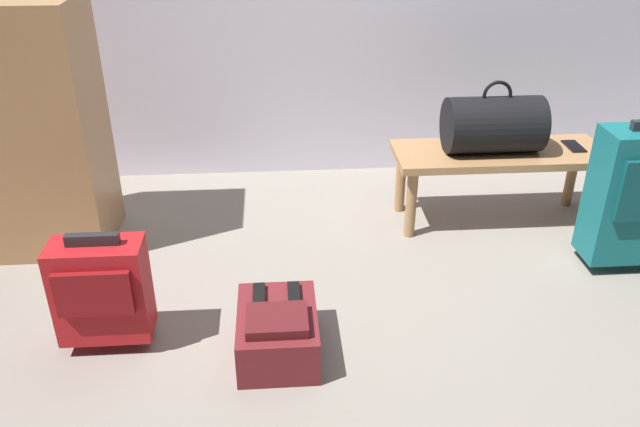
% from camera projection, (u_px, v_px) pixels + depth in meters
% --- Properties ---
extents(ground_plane, '(6.60, 6.60, 0.00)m').
position_uv_depth(ground_plane, '(385.00, 341.00, 2.36)').
color(ground_plane, gray).
extents(bench, '(1.00, 0.36, 0.37)m').
position_uv_depth(bench, '(499.00, 161.00, 3.04)').
color(bench, '#A87A4C').
rests_on(bench, ground).
extents(duffel_bag_black, '(0.44, 0.26, 0.34)m').
position_uv_depth(duffel_bag_black, '(493.00, 124.00, 2.95)').
color(duffel_bag_black, black).
rests_on(duffel_bag_black, bench).
extents(cell_phone, '(0.07, 0.14, 0.01)m').
position_uv_depth(cell_phone, '(574.00, 146.00, 3.05)').
color(cell_phone, black).
rests_on(cell_phone, bench).
extents(suitcase_small_red, '(0.32, 0.18, 0.46)m').
position_uv_depth(suitcase_small_red, '(102.00, 290.00, 2.23)').
color(suitcase_small_red, red).
rests_on(suitcase_small_red, ground).
extents(backpack_maroon, '(0.28, 0.38, 0.21)m').
position_uv_depth(backpack_maroon, '(278.00, 331.00, 2.26)').
color(backpack_maroon, maroon).
rests_on(backpack_maroon, ground).
extents(side_cabinet, '(0.56, 0.44, 1.10)m').
position_uv_depth(side_cabinet, '(32.00, 129.00, 2.75)').
color(side_cabinet, '#A87A4C').
rests_on(side_cabinet, ground).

